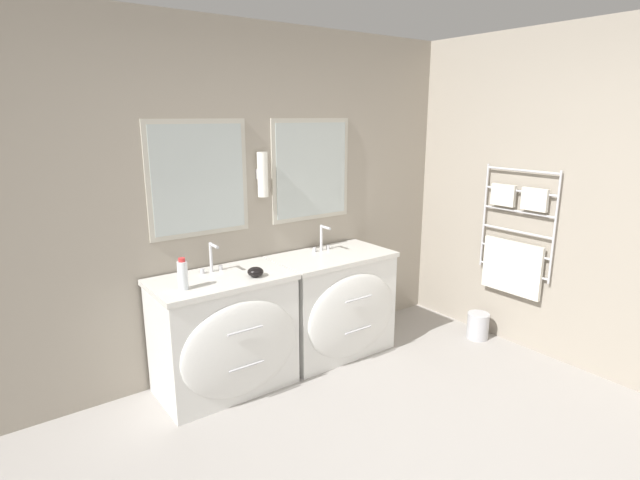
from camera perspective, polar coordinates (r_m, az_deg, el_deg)
The scene contains 9 objects.
wall_back at distance 3.79m, azimuth -10.85°, elevation 4.30°, with size 5.91×0.16×2.60m.
wall_right at distance 4.40m, azimuth 23.75°, elevation 4.49°, with size 0.13×4.27×2.60m.
vanity_left at distance 3.65m, azimuth -10.70°, elevation -10.48°, with size 0.97×0.63×0.84m.
vanity_right at distance 4.13m, azimuth 1.68°, elevation -7.29°, with size 0.97×0.63×0.84m.
faucet_left at distance 3.62m, azimuth -12.25°, elevation -2.00°, with size 0.17×0.13×0.22m.
faucet_right at distance 4.10m, azimuth 0.27°, elevation 0.20°, with size 0.17×0.13×0.22m.
toiletry_bottle at distance 3.31m, azimuth -15.42°, elevation -3.86°, with size 0.07×0.07×0.21m.
amenity_bowl at distance 3.50m, azimuth -7.36°, elevation -3.63°, with size 0.11×0.11×0.07m.
waste_bin at distance 4.71m, azimuth 17.60°, elevation -9.26°, with size 0.19×0.19×0.23m.
Camera 1 is at (-1.60, -1.17, 1.93)m, focal length 28.00 mm.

